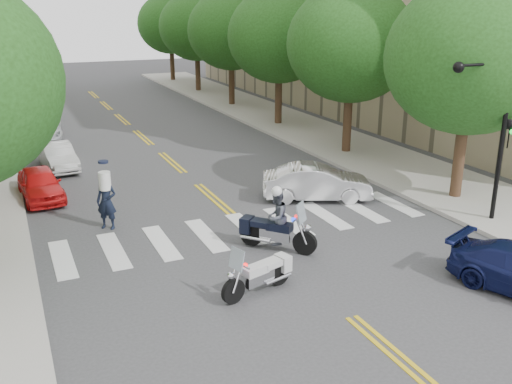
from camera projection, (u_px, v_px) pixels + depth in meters
ground at (351, 317)px, 14.22m from camera, size 140.00×140.00×0.00m
sidewalk_right at (288, 123)px, 36.94m from camera, size 5.00×60.00×0.15m
tree_r_0 at (471, 57)px, 21.09m from camera, size 6.40×6.40×8.45m
tree_r_1 at (351, 44)px, 28.02m from camera, size 6.40×6.40×8.45m
tree_r_2 at (279, 36)px, 34.95m from camera, size 6.40×6.40×8.45m
tree_r_3 at (231, 31)px, 41.88m from camera, size 6.40×6.40×8.45m
tree_r_4 at (196, 27)px, 48.81m from camera, size 6.40×6.40×8.45m
tree_r_5 at (170, 24)px, 55.74m from camera, size 6.40×6.40×8.45m
traffic_signal_pole at (495, 120)px, 19.08m from camera, size 2.82×0.42×6.00m
motorcycle_police at (275, 222)px, 17.89m from camera, size 1.92×2.13×2.11m
motorcycle_parked at (263, 274)px, 15.37m from camera, size 2.26×1.00×1.49m
officer_standing at (107, 202)px, 19.56m from camera, size 0.86×0.80×1.96m
convertible at (317, 182)px, 22.57m from camera, size 4.52×3.09×1.41m
parked_car_a at (40, 184)px, 22.64m from camera, size 1.77×3.81×1.26m
parked_car_b at (58, 157)px, 26.75m from camera, size 1.65×3.83×1.23m
parked_car_c at (44, 131)px, 32.35m from camera, size 2.26×4.35×1.17m
parked_car_d at (24, 128)px, 32.80m from camera, size 2.18×4.60×1.30m
parked_car_e at (38, 113)px, 37.58m from camera, size 1.66×3.53×1.17m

